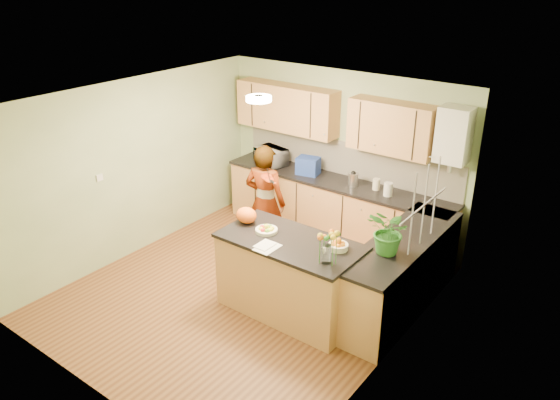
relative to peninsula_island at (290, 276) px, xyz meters
The scene contains 28 objects.
floor 0.83m from the peninsula_island, behind, with size 4.50×4.50×0.00m, color brown.
ceiling 2.13m from the peninsula_island, behind, with size 4.00×4.50×0.02m, color white.
wall_back 2.46m from the peninsula_island, 106.72° to the left, with size 4.00×0.02×2.50m, color gray.
wall_front 2.48m from the peninsula_island, 106.63° to the right, with size 4.00×0.02×2.50m, color gray.
wall_left 2.78m from the peninsula_island, behind, with size 0.02×4.50×2.50m, color gray.
wall_right 1.53m from the peninsula_island, ahead, with size 0.02×4.50×2.50m, color gray.
back_counter 2.03m from the peninsula_island, 106.46° to the left, with size 3.64×0.62×0.94m.
right_counter 1.33m from the peninsula_island, 39.43° to the left, with size 0.62×2.24×0.94m.
splashback 2.41m from the peninsula_island, 104.45° to the left, with size 3.60×0.02×0.52m, color white.
upper_cabinets 2.62m from the peninsula_island, 112.29° to the left, with size 3.20×0.34×0.70m.
boiler 2.72m from the peninsula_island, 63.78° to the left, with size 0.40×0.30×0.86m.
window_right 1.80m from the peninsula_island, 24.22° to the left, with size 0.01×1.30×1.05m.
light_switch 2.85m from the peninsula_island, 167.14° to the right, with size 0.02×0.09×0.09m, color silver.
ceiling_lamp 2.11m from the peninsula_island, 156.50° to the left, with size 0.30×0.30×0.07m.
peninsula_island is the anchor object (origin of this frame).
fruit_dish 0.63m from the peninsula_island, behind, with size 0.26×0.26×0.09m.
orange_bowl 0.78m from the peninsula_island, 15.26° to the left, with size 0.22×0.22×0.13m.
flower_vase 1.01m from the peninsula_island, 16.70° to the right, with size 0.25×0.25×0.46m.
orange_bag 0.91m from the peninsula_island, behind, with size 0.26×0.22×0.20m, color orange.
papers 0.58m from the peninsula_island, 108.43° to the right, with size 0.21×0.29×0.01m, color white.
violinist 1.44m from the peninsula_island, 140.29° to the left, with size 0.61×0.40×1.66m, color #E8A48E.
violin 1.39m from the peninsula_island, 142.44° to the left, with size 0.53×0.21×0.11m, color #510D05, non-canonical shape.
microwave 2.67m from the peninsula_island, 132.70° to the left, with size 0.50×0.34×0.27m, color silver.
blue_box 2.27m from the peninsula_island, 118.89° to the left, with size 0.33×0.24×0.26m, color navy.
kettle 2.01m from the peninsula_island, 98.21° to the left, with size 0.14×0.14×0.27m.
jar_cream 2.06m from the peninsula_island, 88.44° to the left, with size 0.10×0.10×0.16m, color beige.
jar_white 1.99m from the peninsula_island, 81.42° to the left, with size 0.12×0.12×0.19m, color silver.
potted_plant 1.33m from the peninsula_island, 23.09° to the left, with size 0.48×0.42×0.54m, color #2E7527.
Camera 1 is at (3.91, -4.50, 3.94)m, focal length 35.00 mm.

